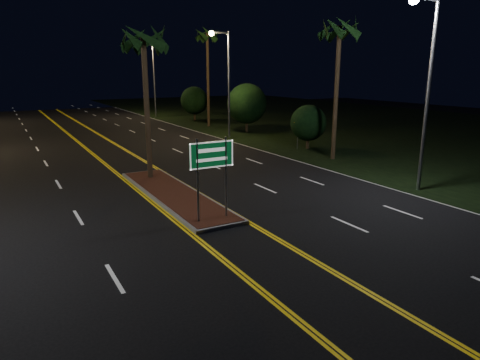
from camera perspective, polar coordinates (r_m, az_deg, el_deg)
ground at (r=14.58m, az=1.24°, el=-8.94°), size 120.00×120.00×0.00m
grass_right at (r=52.20m, az=15.79°, el=7.50°), size 40.00×110.00×0.01m
median_island at (r=20.53m, az=-8.80°, el=-1.88°), size 2.25×10.25×0.17m
highway_sign at (r=16.21m, az=-3.78°, el=2.35°), size 1.80×0.08×3.20m
streetlight_right_near at (r=22.09m, az=23.43°, el=12.94°), size 1.91×0.44×9.00m
streetlight_right_mid at (r=37.78m, az=-2.04°, el=14.20°), size 1.91×0.44×9.00m
streetlight_right_far at (r=56.28m, az=-11.80°, el=13.97°), size 1.91×0.44×9.00m
palm_median at (r=23.09m, az=-12.79°, el=17.78°), size 2.40×2.40×8.30m
palm_right_near at (r=29.04m, az=13.16°, el=18.85°), size 2.40×2.40×9.30m
palm_right_far at (r=46.04m, az=-4.40°, el=18.54°), size 2.40×2.40×10.30m
shrub_near at (r=32.86m, az=9.10°, el=7.51°), size 2.70×2.70×3.30m
shrub_mid at (r=41.29m, az=0.92°, el=10.15°), size 3.78×3.78×4.62m
shrub_far at (r=51.91m, az=-6.11°, el=10.51°), size 3.24×3.24×3.96m
warning_sign at (r=32.50m, az=7.75°, el=7.07°), size 1.04×0.41×2.61m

